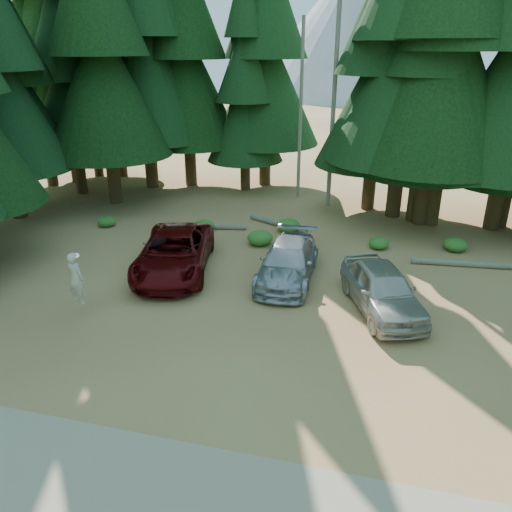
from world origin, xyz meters
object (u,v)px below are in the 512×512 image
object	(u,v)px
log_left	(211,226)
log_mid	(278,223)
log_right	(464,263)
silver_minivan_right	(382,289)
silver_minivan_center	(288,262)
frisbee_player	(76,278)
red_pickup	(174,252)

from	to	relation	value
log_left	log_mid	size ratio (longest dim) A/B	1.01
log_mid	log_right	distance (m)	9.09
log_mid	log_right	world-z (taller)	log_mid
log_right	silver_minivan_right	bearing A→B (deg)	-130.67
silver_minivan_center	log_left	bearing A→B (deg)	134.28
log_left	log_right	distance (m)	11.89
silver_minivan_center	frisbee_player	xyz separation A→B (m)	(-6.39, -4.46, 0.63)
silver_minivan_center	log_right	xyz separation A→B (m)	(6.93, 2.98, -0.59)
silver_minivan_center	log_left	xyz separation A→B (m)	(-4.84, 4.73, -0.59)
silver_minivan_right	log_left	size ratio (longest dim) A/B	1.31
red_pickup	silver_minivan_right	bearing A→B (deg)	-21.40
silver_minivan_right	log_mid	distance (m)	9.29
red_pickup	frisbee_player	bearing A→B (deg)	-126.72
red_pickup	log_right	bearing A→B (deg)	3.51
red_pickup	log_mid	world-z (taller)	red_pickup
log_left	silver_minivan_center	bearing A→B (deg)	-54.09
silver_minivan_right	frisbee_player	size ratio (longest dim) A/B	2.54
log_left	log_mid	bearing A→B (deg)	11.66
silver_minivan_right	log_right	distance (m)	5.72
silver_minivan_right	log_right	xyz separation A→B (m)	(3.30, 4.62, -0.67)
frisbee_player	log_right	size ratio (longest dim) A/B	0.44
log_mid	silver_minivan_right	bearing A→B (deg)	-28.86
red_pickup	log_right	world-z (taller)	red_pickup
silver_minivan_center	silver_minivan_right	xyz separation A→B (m)	(3.63, -1.64, 0.08)
red_pickup	log_left	bearing A→B (deg)	79.73
log_right	frisbee_player	bearing A→B (deg)	-155.96
silver_minivan_right	frisbee_player	distance (m)	10.42
silver_minivan_center	log_left	size ratio (longest dim) A/B	1.39
log_left	log_right	xyz separation A→B (m)	(11.76, -1.75, 0.01)
log_left	log_mid	xyz separation A→B (m)	(3.18, 1.25, 0.02)
frisbee_player	log_left	distance (m)	9.40
log_mid	silver_minivan_center	bearing A→B (deg)	-48.12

